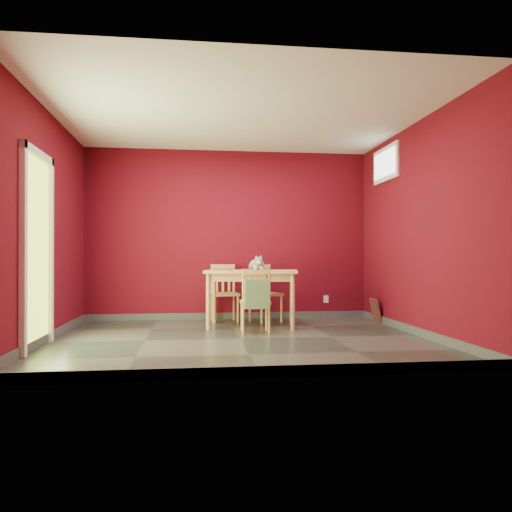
{
  "coord_description": "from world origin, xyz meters",
  "views": [
    {
      "loc": [
        -0.55,
        -5.99,
        0.97
      ],
      "look_at": [
        0.25,
        0.45,
        1.0
      ],
      "focal_mm": 35.0,
      "sensor_mm": 36.0,
      "label": 1
    }
  ],
  "objects": [
    {
      "name": "table_runner",
      "position": [
        0.26,
        0.95,
        0.75
      ],
      "size": [
        0.44,
        0.74,
        0.35
      ],
      "color": "olive",
      "rests_on": "dining_table"
    },
    {
      "name": "chair_far_right",
      "position": [
        0.52,
        1.59,
        0.45
      ],
      "size": [
        0.54,
        0.54,
        0.88
      ],
      "color": "tan",
      "rests_on": "ground"
    },
    {
      "name": "picture_frame",
      "position": [
        2.19,
        1.31,
        0.18
      ],
      "size": [
        0.16,
        0.37,
        0.36
      ],
      "color": "brown",
      "rests_on": "ground"
    },
    {
      "name": "dining_table",
      "position": [
        0.26,
        1.07,
        0.7
      ],
      "size": [
        1.39,
        0.96,
        0.8
      ],
      "color": "tan",
      "rests_on": "ground"
    },
    {
      "name": "window",
      "position": [
        2.23,
        1.0,
        2.35
      ],
      "size": [
        0.05,
        0.9,
        0.5
      ],
      "color": "white",
      "rests_on": "room_shell"
    },
    {
      "name": "ground",
      "position": [
        0.0,
        0.0,
        0.0
      ],
      "size": [
        4.5,
        4.5,
        0.0
      ],
      "primitive_type": "plane",
      "color": "#2D342D",
      "rests_on": "ground"
    },
    {
      "name": "doorway",
      "position": [
        -2.23,
        -0.4,
        1.12
      ],
      "size": [
        0.06,
        1.01,
        2.13
      ],
      "color": "#B7D838",
      "rests_on": "ground"
    },
    {
      "name": "cat",
      "position": [
        0.34,
        1.09,
        0.91
      ],
      "size": [
        0.28,
        0.46,
        0.22
      ],
      "primitive_type": null,
      "rotation": [
        0.0,
        0.0,
        -0.12
      ],
      "color": "slate",
      "rests_on": "table_runner"
    },
    {
      "name": "outlet_plate",
      "position": [
        1.6,
        1.99,
        0.3
      ],
      "size": [
        0.08,
        0.02,
        0.12
      ],
      "primitive_type": "cube",
      "color": "silver",
      "rests_on": "room_shell"
    },
    {
      "name": "tote_bag",
      "position": [
        0.24,
        0.24,
        0.52
      ],
      "size": [
        0.32,
        0.19,
        0.44
      ],
      "color": "#6E925D",
      "rests_on": "chair_near"
    },
    {
      "name": "chair_far_left",
      "position": [
        -0.09,
        1.71,
        0.45
      ],
      "size": [
        0.45,
        0.45,
        0.88
      ],
      "color": "tan",
      "rests_on": "ground"
    },
    {
      "name": "chair_near",
      "position": [
        0.24,
        0.45,
        0.42
      ],
      "size": [
        0.4,
        0.4,
        0.83
      ],
      "color": "tan",
      "rests_on": "ground"
    },
    {
      "name": "room_shell",
      "position": [
        0.0,
        0.0,
        0.05
      ],
      "size": [
        4.5,
        4.5,
        4.5
      ],
      "color": "#550814",
      "rests_on": "ground"
    }
  ]
}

